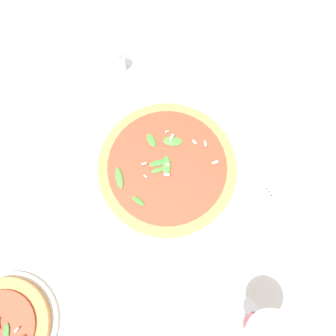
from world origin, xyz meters
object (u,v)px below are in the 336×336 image
object	(u,v)px
pizza_arugula_main	(168,170)
wine_glass	(261,330)
side_plate_white	(174,43)
pizza_personal_side	(4,326)
shaker_pepper	(118,60)
fork	(295,174)

from	to	relation	value
pizza_arugula_main	wine_glass	size ratio (longest dim) A/B	1.70
wine_glass	side_plate_white	world-z (taller)	wine_glass
pizza_arugula_main	pizza_personal_side	size ratio (longest dim) A/B	1.61
pizza_arugula_main	pizza_personal_side	xyz separation A→B (m)	(0.41, 0.11, -0.00)
pizza_arugula_main	side_plate_white	bearing A→B (deg)	-122.09
wine_glass	shaker_pepper	xyz separation A→B (m)	(-0.04, -0.60, -0.09)
side_plate_white	shaker_pepper	distance (m)	0.15
pizza_arugula_main	side_plate_white	distance (m)	0.32
pizza_personal_side	side_plate_white	distance (m)	0.69
pizza_personal_side	wine_glass	bearing A→B (deg)	152.29
fork	side_plate_white	xyz separation A→B (m)	(0.06, -0.41, 0.00)
side_plate_white	wine_glass	bearing A→B (deg)	72.57
pizza_arugula_main	shaker_pepper	size ratio (longest dim) A/B	4.62
side_plate_white	pizza_personal_side	bearing A→B (deg)	33.28
wine_glass	fork	world-z (taller)	wine_glass
pizza_personal_side	shaker_pepper	bearing A→B (deg)	-138.35
wine_glass	fork	size ratio (longest dim) A/B	0.83
pizza_personal_side	fork	xyz separation A→B (m)	(-0.64, 0.03, -0.01)
fork	pizza_personal_side	bearing A→B (deg)	-5.70
fork	shaker_pepper	size ratio (longest dim) A/B	3.28
shaker_pepper	side_plate_white	bearing A→B (deg)	176.90
side_plate_white	fork	bearing A→B (deg)	98.67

